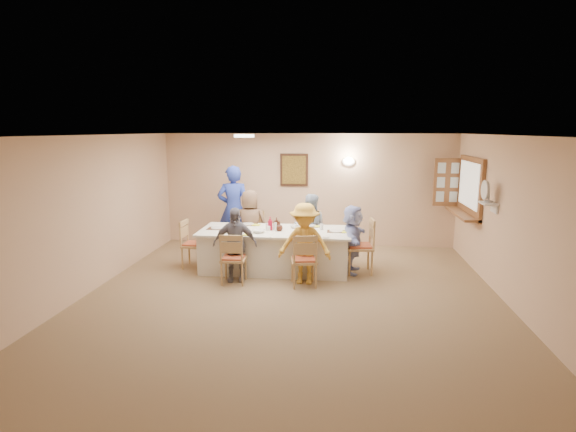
# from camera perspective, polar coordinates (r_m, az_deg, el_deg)

# --- Properties ---
(ground) EXTENTS (7.00, 7.00, 0.00)m
(ground) POSITION_cam_1_polar(r_m,az_deg,el_deg) (7.02, 0.33, -10.66)
(ground) COLOR brown
(room_walls) EXTENTS (7.00, 7.00, 7.00)m
(room_walls) POSITION_cam_1_polar(r_m,az_deg,el_deg) (6.61, 0.34, 1.63)
(room_walls) COLOR #D7AC8B
(room_walls) RESTS_ON ground
(wall_picture) EXTENTS (0.62, 0.05, 0.72)m
(wall_picture) POSITION_cam_1_polar(r_m,az_deg,el_deg) (10.04, 0.78, 5.88)
(wall_picture) COLOR black
(wall_picture) RESTS_ON room_walls
(wall_sconce) EXTENTS (0.26, 0.09, 0.18)m
(wall_sconce) POSITION_cam_1_polar(r_m,az_deg,el_deg) (9.96, 7.70, 6.89)
(wall_sconce) COLOR white
(wall_sconce) RESTS_ON room_walls
(ceiling_light) EXTENTS (0.36, 0.36, 0.05)m
(ceiling_light) POSITION_cam_1_polar(r_m,az_deg,el_deg) (8.17, -5.59, 10.08)
(ceiling_light) COLOR white
(ceiling_light) RESTS_ON room_walls
(serving_hatch) EXTENTS (0.06, 1.50, 1.15)m
(serving_hatch) POSITION_cam_1_polar(r_m,az_deg,el_deg) (9.30, 22.16, 3.43)
(serving_hatch) COLOR brown
(serving_hatch) RESTS_ON room_walls
(hatch_sill) EXTENTS (0.30, 1.50, 0.05)m
(hatch_sill) POSITION_cam_1_polar(r_m,az_deg,el_deg) (9.34, 21.22, 0.27)
(hatch_sill) COLOR brown
(hatch_sill) RESTS_ON room_walls
(shutter_door) EXTENTS (0.55, 0.04, 1.00)m
(shutter_door) POSITION_cam_1_polar(r_m,az_deg,el_deg) (9.97, 19.57, 4.06)
(shutter_door) COLOR brown
(shutter_door) RESTS_ON room_walls
(fan_shelf) EXTENTS (0.22, 0.36, 0.03)m
(fan_shelf) POSITION_cam_1_polar(r_m,az_deg,el_deg) (8.01, 24.10, 1.47)
(fan_shelf) COLOR white
(fan_shelf) RESTS_ON room_walls
(desk_fan) EXTENTS (0.30, 0.30, 0.28)m
(desk_fan) POSITION_cam_1_polar(r_m,az_deg,el_deg) (7.98, 23.97, 2.54)
(desk_fan) COLOR #A5A5A8
(desk_fan) RESTS_ON fan_shelf
(dining_table) EXTENTS (2.76, 1.17, 0.76)m
(dining_table) POSITION_cam_1_polar(r_m,az_deg,el_deg) (8.37, -1.64, -4.33)
(dining_table) COLOR white
(dining_table) RESTS_ON ground
(chair_back_left) EXTENTS (0.53, 0.53, 0.95)m
(chair_back_left) POSITION_cam_1_polar(r_m,az_deg,el_deg) (9.21, -4.64, -2.34)
(chair_back_left) COLOR tan
(chair_back_left) RESTS_ON ground
(chair_back_right) EXTENTS (0.49, 0.49, 0.97)m
(chair_back_right) POSITION_cam_1_polar(r_m,az_deg,el_deg) (9.06, 2.84, -2.48)
(chair_back_right) COLOR tan
(chair_back_right) RESTS_ON ground
(chair_front_left) EXTENTS (0.44, 0.44, 0.89)m
(chair_front_left) POSITION_cam_1_polar(r_m,az_deg,el_deg) (7.71, -6.93, -5.26)
(chair_front_left) COLOR tan
(chair_front_left) RESTS_ON ground
(chair_front_right) EXTENTS (0.51, 0.51, 0.91)m
(chair_front_right) POSITION_cam_1_polar(r_m,az_deg,el_deg) (7.52, 2.04, -5.51)
(chair_front_right) COLOR tan
(chair_front_right) RESTS_ON ground
(chair_left_end) EXTENTS (0.45, 0.45, 0.91)m
(chair_left_end) POSITION_cam_1_polar(r_m,az_deg,el_deg) (8.70, -11.82, -3.46)
(chair_left_end) COLOR tan
(chair_left_end) RESTS_ON ground
(chair_right_end) EXTENTS (0.53, 0.53, 1.01)m
(chair_right_end) POSITION_cam_1_polar(r_m,az_deg,el_deg) (8.27, 9.07, -3.76)
(chair_right_end) COLOR tan
(chair_right_end) RESTS_ON ground
(diner_back_left) EXTENTS (0.73, 0.52, 1.41)m
(diner_back_left) POSITION_cam_1_polar(r_m,az_deg,el_deg) (9.05, -4.81, -1.09)
(diner_back_left) COLOR brown
(diner_back_left) RESTS_ON ground
(diner_back_right) EXTENTS (0.67, 0.53, 1.35)m
(diner_back_right) POSITION_cam_1_polar(r_m,az_deg,el_deg) (8.90, 2.80, -1.47)
(diner_back_right) COLOR #96A8C1
(diner_back_right) RESTS_ON ground
(diner_front_left) EXTENTS (0.85, 0.53, 1.29)m
(diner_front_left) POSITION_cam_1_polar(r_m,az_deg,el_deg) (7.77, -6.76, -3.60)
(diner_front_left) COLOR slate
(diner_front_left) RESTS_ON ground
(diner_front_right) EXTENTS (0.94, 0.60, 1.38)m
(diner_front_right) POSITION_cam_1_polar(r_m,az_deg,el_deg) (7.58, 2.12, -3.53)
(diner_front_right) COLOR #F3B63F
(diner_front_right) RESTS_ON ground
(diner_right_end) EXTENTS (1.26, 0.68, 1.25)m
(diner_right_end) POSITION_cam_1_polar(r_m,az_deg,el_deg) (8.24, 8.19, -2.93)
(diner_right_end) COLOR #A6B3ED
(diner_right_end) RESTS_ON ground
(caregiver) EXTENTS (0.85, 0.71, 1.85)m
(caregiver) POSITION_cam_1_polar(r_m,az_deg,el_deg) (9.55, -6.93, 0.86)
(caregiver) COLOR #293EAC
(caregiver) RESTS_ON ground
(placemat_fl) EXTENTS (0.34, 0.25, 0.01)m
(placemat_fl) POSITION_cam_1_polar(r_m,az_deg,el_deg) (7.99, -6.35, -2.32)
(placemat_fl) COLOR #472B19
(placemat_fl) RESTS_ON dining_table
(plate_fl) EXTENTS (0.23, 0.23, 0.01)m
(plate_fl) POSITION_cam_1_polar(r_m,az_deg,el_deg) (7.98, -6.35, -2.25)
(plate_fl) COLOR white
(plate_fl) RESTS_ON dining_table
(napkin_fl) EXTENTS (0.15, 0.15, 0.01)m
(napkin_fl) POSITION_cam_1_polar(r_m,az_deg,el_deg) (7.90, -5.16, -2.39)
(napkin_fl) COLOR yellow
(napkin_fl) RESTS_ON dining_table
(placemat_fr) EXTENTS (0.35, 0.26, 0.01)m
(placemat_fr) POSITION_cam_1_polar(r_m,az_deg,el_deg) (7.81, 2.27, -2.56)
(placemat_fr) COLOR #472B19
(placemat_fr) RESTS_ON dining_table
(plate_fr) EXTENTS (0.24, 0.24, 0.02)m
(plate_fr) POSITION_cam_1_polar(r_m,az_deg,el_deg) (7.81, 2.27, -2.49)
(plate_fr) COLOR white
(plate_fr) RESTS_ON dining_table
(napkin_fr) EXTENTS (0.13, 0.13, 0.01)m
(napkin_fr) POSITION_cam_1_polar(r_m,az_deg,el_deg) (7.75, 3.57, -2.63)
(napkin_fr) COLOR yellow
(napkin_fr) RESTS_ON dining_table
(placemat_bl) EXTENTS (0.36, 0.27, 0.01)m
(placemat_bl) POSITION_cam_1_polar(r_m,az_deg,el_deg) (8.79, -5.14, -1.07)
(placemat_bl) COLOR #472B19
(placemat_bl) RESTS_ON dining_table
(plate_bl) EXTENTS (0.24, 0.24, 0.02)m
(plate_bl) POSITION_cam_1_polar(r_m,az_deg,el_deg) (8.78, -5.14, -1.01)
(plate_bl) COLOR white
(plate_bl) RESTS_ON dining_table
(napkin_bl) EXTENTS (0.15, 0.15, 0.01)m
(napkin_bl) POSITION_cam_1_polar(r_m,az_deg,el_deg) (8.70, -4.05, -1.13)
(napkin_bl) COLOR yellow
(napkin_bl) RESTS_ON dining_table
(placemat_br) EXTENTS (0.35, 0.26, 0.01)m
(placemat_br) POSITION_cam_1_polar(r_m,az_deg,el_deg) (8.63, 2.69, -1.26)
(placemat_br) COLOR #472B19
(placemat_br) RESTS_ON dining_table
(plate_br) EXTENTS (0.25, 0.25, 0.02)m
(plate_br) POSITION_cam_1_polar(r_m,az_deg,el_deg) (8.63, 2.69, -1.20)
(plate_br) COLOR white
(plate_br) RESTS_ON dining_table
(napkin_br) EXTENTS (0.15, 0.15, 0.01)m
(napkin_br) POSITION_cam_1_polar(r_m,az_deg,el_deg) (8.57, 3.87, -1.32)
(napkin_br) COLOR yellow
(napkin_br) RESTS_ON dining_table
(placemat_le) EXTENTS (0.35, 0.26, 0.01)m
(placemat_le) POSITION_cam_1_polar(r_m,az_deg,el_deg) (8.50, -9.01, -1.57)
(placemat_le) COLOR #472B19
(placemat_le) RESTS_ON dining_table
(plate_le) EXTENTS (0.23, 0.23, 0.01)m
(plate_le) POSITION_cam_1_polar(r_m,az_deg,el_deg) (8.50, -9.02, -1.50)
(plate_le) COLOR white
(plate_le) RESTS_ON dining_table
(napkin_le) EXTENTS (0.13, 0.13, 0.01)m
(napkin_le) POSITION_cam_1_polar(r_m,az_deg,el_deg) (8.41, -7.92, -1.63)
(napkin_le) COLOR yellow
(napkin_le) RESTS_ON dining_table
(placemat_re) EXTENTS (0.32, 0.24, 0.01)m
(placemat_re) POSITION_cam_1_polar(r_m,az_deg,el_deg) (8.20, 6.12, -1.96)
(placemat_re) COLOR #472B19
(placemat_re) RESTS_ON dining_table
(plate_re) EXTENTS (0.24, 0.24, 0.01)m
(plate_re) POSITION_cam_1_polar(r_m,az_deg,el_deg) (8.20, 6.12, -1.89)
(plate_re) COLOR white
(plate_re) RESTS_ON dining_table
(napkin_re) EXTENTS (0.15, 0.15, 0.01)m
(napkin_re) POSITION_cam_1_polar(r_m,az_deg,el_deg) (8.15, 7.38, -2.02)
(napkin_re) COLOR yellow
(napkin_re) RESTS_ON dining_table
(teacup_a) EXTENTS (0.18, 0.18, 0.09)m
(teacup_a) POSITION_cam_1_polar(r_m,az_deg,el_deg) (8.10, -7.57, -1.87)
(teacup_a) COLOR white
(teacup_a) RESTS_ON dining_table
(teacup_b) EXTENTS (0.12, 0.12, 0.08)m
(teacup_b) POSITION_cam_1_polar(r_m,az_deg,el_deg) (8.72, 1.62, -0.87)
(teacup_b) COLOR white
(teacup_b) RESTS_ON dining_table
(bowl_a) EXTENTS (0.32, 0.32, 0.06)m
(bowl_a) POSITION_cam_1_polar(r_m,az_deg,el_deg) (8.09, -3.75, -1.92)
(bowl_a) COLOR white
(bowl_a) RESTS_ON dining_table
(bowl_b) EXTENTS (0.30, 0.30, 0.05)m
(bowl_b) POSITION_cam_1_polar(r_m,az_deg,el_deg) (8.44, 0.85, -1.36)
(bowl_b) COLOR white
(bowl_b) RESTS_ON dining_table
(condiment_ketchup) EXTENTS (0.15, 0.15, 0.25)m
(condiment_ketchup) POSITION_cam_1_polar(r_m,az_deg,el_deg) (8.25, -2.28, -0.95)
(condiment_ketchup) COLOR #A40E29
(condiment_ketchup) RESTS_ON dining_table
(condiment_brown) EXTENTS (0.11, 0.11, 0.22)m
(condiment_brown) POSITION_cam_1_polar(r_m,az_deg,el_deg) (8.33, -1.47, -0.93)
(condiment_brown) COLOR #39180F
(condiment_brown) RESTS_ON dining_table
(condiment_malt) EXTENTS (0.15, 0.15, 0.17)m
(condiment_malt) POSITION_cam_1_polar(r_m,az_deg,el_deg) (8.20, -1.12, -1.33)
(condiment_malt) COLOR #39180F
(condiment_malt) RESTS_ON dining_table
(drinking_glass) EXTENTS (0.07, 0.07, 0.10)m
(drinking_glass) POSITION_cam_1_polar(r_m,az_deg,el_deg) (8.34, -2.63, -1.32)
(drinking_glass) COLOR silver
(drinking_glass) RESTS_ON dining_table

